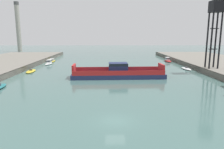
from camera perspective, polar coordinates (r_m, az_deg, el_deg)
name	(u,v)px	position (r m, az deg, el deg)	size (l,w,h in m)	color
ground_plane	(115,121)	(26.33, 0.87, -12.62)	(400.00, 400.00, 0.00)	#476B66
chain_ferry	(118,73)	(52.31, 1.68, 0.43)	(23.22, 7.28, 3.69)	navy
moored_boat_near_left	(186,69)	(68.60, 19.73, 1.52)	(2.12, 6.33, 0.96)	white
moored_boat_near_right	(52,61)	(87.37, -16.16, 3.70)	(3.06, 7.85, 1.19)	yellow
moored_boat_mid_right	(49,63)	(79.59, -16.94, 3.15)	(2.12, 6.23, 1.65)	white
moored_boat_far_right	(168,60)	(87.15, 15.02, 3.88)	(2.26, 7.09, 1.72)	red
moored_boat_upstream_b	(31,71)	(64.82, -21.36, 0.88)	(2.82, 6.90, 0.89)	yellow
crane_tower	(216,17)	(63.94, 26.55, 13.97)	(3.09, 3.09, 17.98)	black
smokestack_distant_a	(18,25)	(148.73, -24.38, 12.15)	(2.98, 2.98, 31.22)	#9E998E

